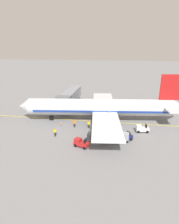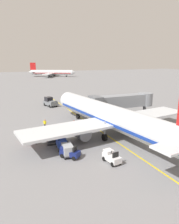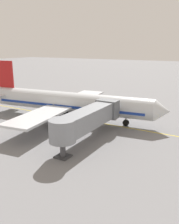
{
  "view_description": "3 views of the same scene",
  "coord_description": "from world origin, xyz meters",
  "views": [
    {
      "loc": [
        -38.58,
        -5.91,
        16.04
      ],
      "look_at": [
        -0.28,
        0.38,
        2.28
      ],
      "focal_mm": 29.52,
      "sensor_mm": 36.0,
      "label": 1
    },
    {
      "loc": [
        -15.99,
        -31.51,
        12.26
      ],
      "look_at": [
        -1.46,
        1.73,
        3.27
      ],
      "focal_mm": 33.99,
      "sensor_mm": 36.0,
      "label": 2
    },
    {
      "loc": [
        37.28,
        24.12,
        13.5
      ],
      "look_at": [
        1.47,
        3.21,
        2.22
      ],
      "focal_mm": 38.92,
      "sensor_mm": 36.0,
      "label": 3
    }
  ],
  "objects": [
    {
      "name": "ground_plane",
      "position": [
        0.0,
        0.0,
        0.0
      ],
      "size": [
        400.0,
        400.0,
        0.0
      ],
      "primitive_type": "plane",
      "color": "slate"
    },
    {
      "name": "gate_lead_in_line",
      "position": [
        0.0,
        0.0,
        0.0
      ],
      "size": [
        0.24,
        80.0,
        0.01
      ],
      "primitive_type": "cube",
      "color": "gold",
      "rests_on": "ground"
    },
    {
      "name": "parked_airliner",
      "position": [
        0.58,
        -2.16,
        3.19
      ],
      "size": [
        30.42,
        37.33,
        10.63
      ],
      "color": "silver",
      "rests_on": "ground"
    },
    {
      "name": "jet_bridge",
      "position": [
        8.8,
        7.1,
        3.46
      ],
      "size": [
        15.18,
        3.5,
        4.98
      ],
      "color": "gray",
      "rests_on": "ground"
    },
    {
      "name": "pushback_tractor",
      "position": [
        -3.27,
        24.16,
        1.1
      ],
      "size": [
        3.3,
        4.83,
        2.4
      ],
      "color": "slate",
      "rests_on": "ground"
    },
    {
      "name": "baggage_tug_lead",
      "position": [
        -11.63,
        -0.05,
        0.71
      ],
      "size": [
        1.97,
        2.76,
        1.62
      ],
      "color": "#B21E1E",
      "rests_on": "ground"
    },
    {
      "name": "baggage_tug_trailing",
      "position": [
        -4.02,
        -10.8,
        0.71
      ],
      "size": [
        1.59,
        2.64,
        1.62
      ],
      "color": "silver",
      "rests_on": "ground"
    },
    {
      "name": "baggage_tug_spare",
      "position": [
        -8.29,
        -7.45,
        0.71
      ],
      "size": [
        2.54,
        2.68,
        1.62
      ],
      "color": "navy",
      "rests_on": "ground"
    },
    {
      "name": "baggage_cart_front",
      "position": [
        -9.38,
        -1.85,
        0.95
      ],
      "size": [
        1.49,
        2.95,
        1.58
      ],
      "color": "#4C4C51",
      "rests_on": "ground"
    },
    {
      "name": "baggage_cart_second_in_train",
      "position": [
        -8.49,
        -4.56,
        0.95
      ],
      "size": [
        1.49,
        2.95,
        1.58
      ],
      "color": "#4C4C51",
      "rests_on": "ground"
    },
    {
      "name": "baggage_cart_third_in_train",
      "position": [
        -8.41,
        -7.04,
        0.95
      ],
      "size": [
        1.49,
        2.95,
        1.58
      ],
      "color": "#4C4C51",
      "rests_on": "ground"
    },
    {
      "name": "ground_crew_wing_walker",
      "position": [
        -3.93,
        -0.1,
        0.95
      ],
      "size": [
        0.27,
        0.73,
        1.69
      ],
      "color": "#232328",
      "rests_on": "ground"
    },
    {
      "name": "ground_crew_loader",
      "position": [
        -8.66,
        5.6,
        0.95
      ],
      "size": [
        0.57,
        0.58,
        1.69
      ],
      "color": "#232328",
      "rests_on": "ground"
    },
    {
      "name": "ground_crew_marshaller",
      "position": [
        -3.95,
        2.97,
        0.95
      ],
      "size": [
        0.44,
        0.67,
        1.69
      ],
      "color": "#232328",
      "rests_on": "ground"
    },
    {
      "name": "safety_cone_nose_left",
      "position": [
        -3.15,
        6.2,
        0.29
      ],
      "size": [
        0.36,
        0.36,
        0.59
      ],
      "color": "black",
      "rests_on": "ground"
    },
    {
      "name": "distant_taxiing_airliner",
      "position": [
        21.86,
        124.26,
        3.03
      ],
      "size": [
        32.53,
        27.36,
        10.1
      ],
      "color": "silver",
      "rests_on": "ground"
    }
  ]
}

